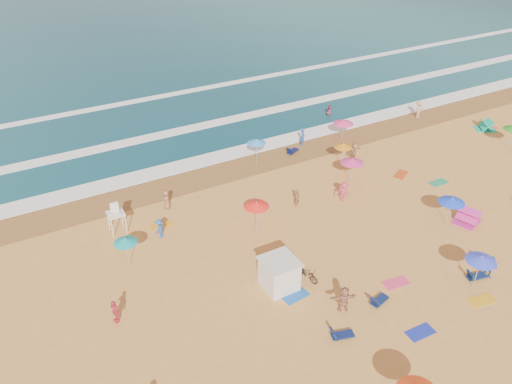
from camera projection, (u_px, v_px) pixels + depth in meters
ground at (308, 246)px, 35.33m from camera, size 220.00×220.00×0.00m
ocean at (67, 11)px, 97.40m from camera, size 220.00×140.00×0.18m
wet_sand at (230, 169)px, 44.56m from camera, size 220.00×220.00×0.00m
surf_foam at (191, 131)px, 51.03m from camera, size 200.00×18.70×0.05m
cabana at (279, 274)px, 31.32m from camera, size 2.00×2.00×2.00m
cabana_roof at (280, 261)px, 30.75m from camera, size 2.20×2.20×0.12m
bicycle at (307, 274)px, 32.16m from camera, size 1.20×1.92×0.95m
lifeguard_stand at (117, 219)px, 36.29m from camera, size 1.20×1.20×2.10m
beach_umbrellas at (331, 213)px, 35.01m from camera, size 57.35×28.08×0.80m
loungers at (367, 259)px, 33.83m from camera, size 65.90×22.86×0.34m
towels at (349, 259)px, 34.11m from camera, size 48.53×18.46×0.03m
popup_tents at (479, 162)px, 44.44m from camera, size 17.17×12.83×1.20m
beachgoers at (301, 203)px, 38.55m from camera, size 44.96×28.34×2.12m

